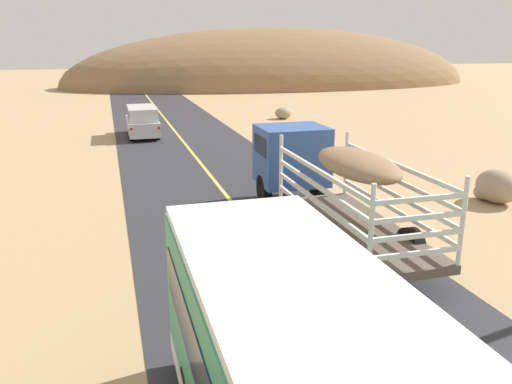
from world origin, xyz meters
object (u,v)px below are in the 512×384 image
at_px(boulder_mid_field, 498,186).
at_px(boulder_far_horizon, 486,192).
at_px(livestock_truck, 313,169).
at_px(car_far, 142,120).
at_px(boulder_near_shoulder, 283,113).

xyz_separation_m(boulder_mid_field, boulder_far_horizon, (-0.16, 0.40, -0.33)).
xyz_separation_m(livestock_truck, boulder_mid_field, (7.56, -0.21, -1.15)).
height_order(car_far, boulder_mid_field, car_far).
xyz_separation_m(boulder_near_shoulder, boulder_mid_field, (0.71, -23.40, 0.19)).
bearing_deg(boulder_far_horizon, boulder_mid_field, -68.43).
relative_size(boulder_near_shoulder, boulder_far_horizon, 1.37).
bearing_deg(car_far, livestock_truck, -75.96).
bearing_deg(boulder_near_shoulder, car_far, -155.78).
distance_m(livestock_truck, boulder_far_horizon, 7.55).
distance_m(boulder_near_shoulder, boulder_far_horizon, 23.01).
height_order(boulder_near_shoulder, boulder_mid_field, boulder_mid_field).
bearing_deg(boulder_near_shoulder, boulder_far_horizon, -88.62).
bearing_deg(livestock_truck, boulder_mid_field, -1.56).
xyz_separation_m(livestock_truck, car_far, (-4.52, 18.08, -0.70)).
bearing_deg(boulder_near_shoulder, livestock_truck, -106.44).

